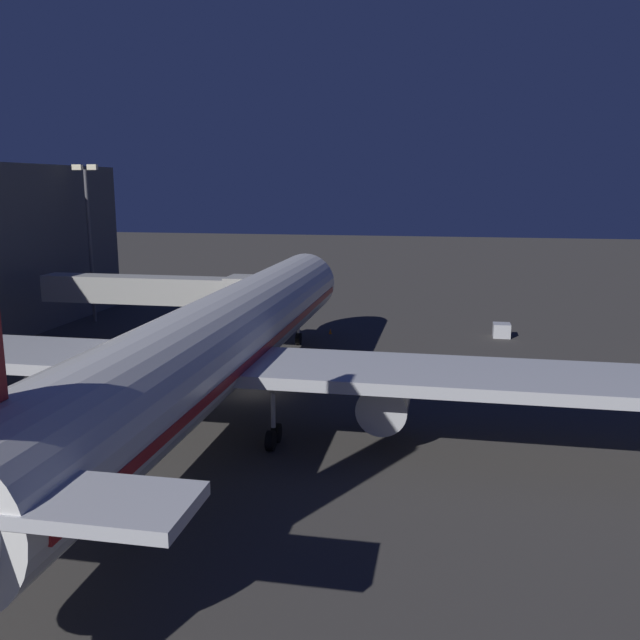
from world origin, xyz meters
The scene contains 7 objects.
ground_plane centered at (0.00, 0.00, 0.00)m, with size 320.00×320.00×0.00m, color #383533.
airliner_at_gate centered at (0.00, 8.05, 5.54)m, with size 54.73×60.57×18.02m.
jet_bridge centered at (11.64, -11.53, 5.66)m, with size 21.64×3.40×7.19m.
apron_floodlight_mast centered at (25.50, -22.44, 10.24)m, with size 2.90×0.50×17.61m.
baggage_container_near_belt centered at (-19.80, -22.83, 0.72)m, with size 1.73×1.78×1.43m, color #B7BABF.
traffic_cone_nose_port centered at (-2.20, -21.06, 0.28)m, with size 0.36×0.36×0.55m, color orange.
traffic_cone_nose_starboard centered at (2.20, -21.06, 0.28)m, with size 0.36×0.36×0.55m, color orange.
Camera 1 is at (-14.07, 47.03, 15.44)m, focal length 37.73 mm.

